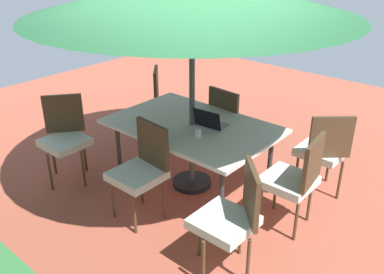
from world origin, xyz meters
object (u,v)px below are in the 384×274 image
chair_north (142,167)px  chair_west (295,177)px  chair_southeast (167,99)px  cup (198,133)px  chair_northwest (232,215)px  chair_southwest (324,149)px  chair_south (231,121)px  laptop (211,123)px  dining_table (192,129)px  chair_northeast (65,135)px

chair_north → chair_west: size_ratio=1.00×
chair_southeast → cup: bearing=-167.7°
chair_northwest → chair_north: same height
chair_southwest → chair_west: bearing=51.2°
chair_southwest → chair_south: bearing=-40.9°
laptop → chair_southwest: bearing=-149.3°
chair_southeast → chair_north: bearing=174.2°
chair_west → chair_north: bearing=-63.5°
dining_table → chair_northeast: size_ratio=1.81×
chair_southeast → cup: (-1.39, 0.99, 0.25)m
chair_northeast → cup: chair_northeast is taller
chair_northwest → chair_north: (1.12, -0.06, 0.00)m
chair_south → chair_north: (-0.02, 1.50, 0.00)m
chair_west → cup: chair_west is taller
chair_northwest → chair_south: same height
chair_southeast → chair_west: same height
chair_northwest → chair_west: 0.87m
dining_table → chair_southwest: 1.42m
chair_northeast → chair_southwest: size_ratio=1.00×
chair_southeast → chair_west: bearing=-149.8°
dining_table → chair_north: (-0.00, 0.76, -0.16)m
chair_south → laptop: 0.75m
chair_southeast → cup: 1.72m
chair_south → chair_northeast: same height
chair_south → chair_southeast: 1.13m
cup → laptop: bearing=-79.3°
dining_table → chair_southwest: (-1.17, -0.78, -0.16)m
chair_south → cup: (-0.26, 0.94, 0.25)m
chair_south → laptop: size_ratio=2.87×
chair_northeast → cup: size_ratio=11.24×
chair_southeast → laptop: size_ratio=2.87×
chair_northeast → chair_southwest: (-2.38, -1.60, 0.00)m
chair_south → chair_west: size_ratio=1.00×
chair_southwest → laptop: chair_southwest is taller
chair_northwest → chair_southeast: size_ratio=1.00×
chair_southwest → chair_northeast: bearing=-8.9°
chair_north → chair_west: (-1.22, -0.81, 0.00)m
chair_south → chair_north: same height
chair_northwest → chair_north: bearing=-137.5°
chair_north → chair_southeast: 1.93m
chair_north → chair_northeast: (1.21, 0.06, 0.00)m
chair_west → chair_southeast: bearing=-114.5°
chair_northwest → chair_southeast: same height
chair_south → chair_southwest: (-1.19, -0.04, 0.00)m
chair_south → cup: chair_south is taller
chair_west → chair_south: bearing=-126.3°
chair_south → chair_northeast: size_ratio=1.00×
chair_north → chair_southwest: (-1.17, -1.54, 0.00)m
chair_west → laptop: chair_west is taller
chair_northeast → laptop: bearing=-19.2°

